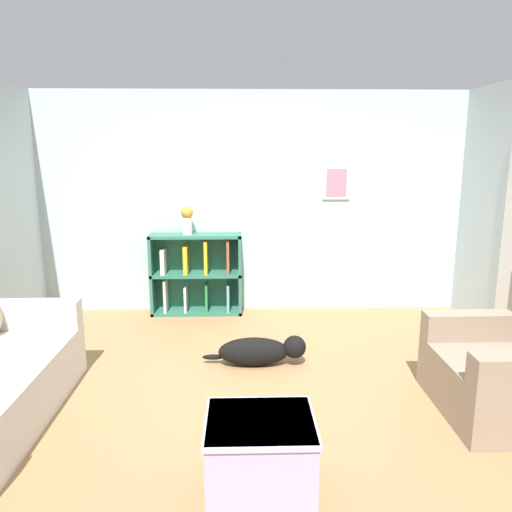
{
  "coord_description": "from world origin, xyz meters",
  "views": [
    {
      "loc": [
        -0.12,
        -3.71,
        1.93
      ],
      "look_at": [
        0.0,
        0.4,
        1.05
      ],
      "focal_mm": 35.0,
      "sensor_mm": 36.0,
      "label": 1
    }
  ],
  "objects_px": {
    "vase": "(187,219)",
    "coffee_table": "(260,454)",
    "dog": "(261,351)",
    "bookshelf": "(196,274)",
    "recliner_chair": "(512,370)"
  },
  "relations": [
    {
      "from": "coffee_table",
      "to": "vase",
      "type": "height_order",
      "value": "vase"
    },
    {
      "from": "dog",
      "to": "vase",
      "type": "height_order",
      "value": "vase"
    },
    {
      "from": "bookshelf",
      "to": "coffee_table",
      "type": "bearing_deg",
      "value": -78.81
    },
    {
      "from": "bookshelf",
      "to": "coffee_table",
      "type": "xyz_separation_m",
      "value": [
        0.64,
        -3.25,
        -0.24
      ]
    },
    {
      "from": "coffee_table",
      "to": "dog",
      "type": "height_order",
      "value": "coffee_table"
    },
    {
      "from": "bookshelf",
      "to": "dog",
      "type": "relative_size",
      "value": 1.13
    },
    {
      "from": "bookshelf",
      "to": "coffee_table",
      "type": "relative_size",
      "value": 1.74
    },
    {
      "from": "vase",
      "to": "coffee_table",
      "type": "bearing_deg",
      "value": -77.23
    },
    {
      "from": "vase",
      "to": "recliner_chair",
      "type": "bearing_deg",
      "value": -42.15
    },
    {
      "from": "dog",
      "to": "vase",
      "type": "relative_size",
      "value": 2.87
    },
    {
      "from": "recliner_chair",
      "to": "dog",
      "type": "height_order",
      "value": "recliner_chair"
    },
    {
      "from": "bookshelf",
      "to": "vase",
      "type": "height_order",
      "value": "vase"
    },
    {
      "from": "bookshelf",
      "to": "dog",
      "type": "bearing_deg",
      "value": -65.01
    },
    {
      "from": "recliner_chair",
      "to": "vase",
      "type": "xyz_separation_m",
      "value": [
        -2.63,
        2.38,
        0.81
      ]
    },
    {
      "from": "dog",
      "to": "vase",
      "type": "distance_m",
      "value": 1.98
    }
  ]
}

